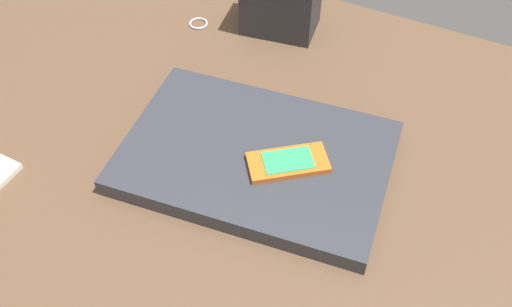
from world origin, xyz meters
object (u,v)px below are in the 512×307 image
Objects in this scene: desk_organizer at (281,0)px; key_ring at (198,23)px; cell_phone_on_laptop at (288,162)px; laptop_closed at (256,157)px.

desk_organizer is 14.97cm from key_ring.
cell_phone_on_laptop is 3.46× the size of key_ring.
desk_organizer is 3.71× the size of key_ring.
cell_phone_on_laptop reaches higher than laptop_closed.
laptop_closed is 32.81cm from key_ring.
desk_organizer is at bearing -157.25° from key_ring.
desk_organizer reaches higher than key_ring.
laptop_closed reaches higher than key_ring.
laptop_closed is 31.02cm from desk_organizer.
laptop_closed is at bearing 99.66° from desk_organizer.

